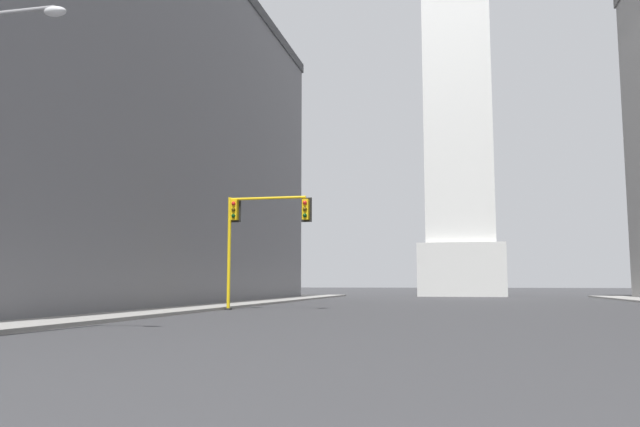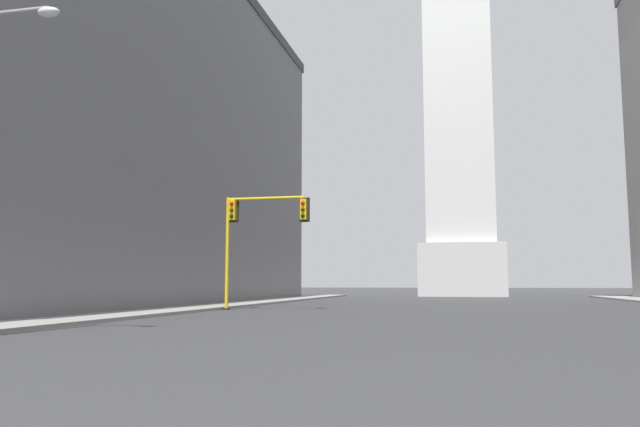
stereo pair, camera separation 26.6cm
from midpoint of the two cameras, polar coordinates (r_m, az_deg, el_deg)
The scene contains 3 objects.
sidewalk_left at distance 30.72m, azimuth -17.22°, elevation -8.65°, with size 5.00×85.81×0.15m, color gray.
building_left at distance 45.03m, azimuth -27.02°, elevation 8.05°, with size 25.32×55.68×24.24m.
traffic_light_mid_left at distance 34.02m, azimuth -6.10°, elevation -0.91°, with size 4.80×0.50×6.14m.
Camera 1 is at (-0.26, -0.98, 1.44)m, focal length 35.00 mm.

